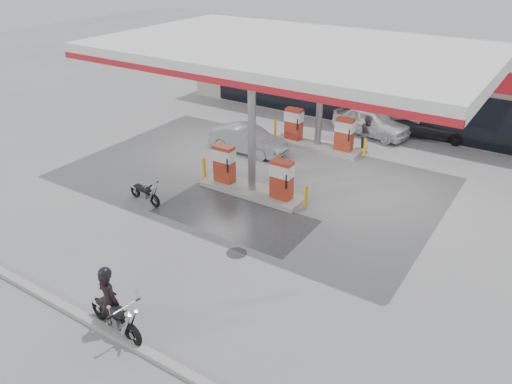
# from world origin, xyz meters

# --- Properties ---
(ground) EXTENTS (90.00, 90.00, 0.00)m
(ground) POSITION_xyz_m (0.00, 0.00, 0.00)
(ground) COLOR gray
(ground) RESTS_ON ground
(wet_patch) EXTENTS (6.00, 3.00, 0.00)m
(wet_patch) POSITION_xyz_m (0.50, 0.00, 0.00)
(wet_patch) COLOR #4C4C4F
(wet_patch) RESTS_ON ground
(drain_cover) EXTENTS (0.70, 0.70, 0.01)m
(drain_cover) POSITION_xyz_m (2.00, -2.00, 0.00)
(drain_cover) COLOR #38383A
(drain_cover) RESTS_ON ground
(kerb) EXTENTS (28.00, 0.25, 0.15)m
(kerb) POSITION_xyz_m (0.00, -7.00, 0.07)
(kerb) COLOR gray
(kerb) RESTS_ON ground
(store_building) EXTENTS (22.00, 8.22, 4.00)m
(store_building) POSITION_xyz_m (0.01, 15.94, 2.01)
(store_building) COLOR #ADA090
(store_building) RESTS_ON ground
(canopy) EXTENTS (16.00, 10.02, 5.51)m
(canopy) POSITION_xyz_m (0.00, 5.00, 5.27)
(canopy) COLOR silver
(canopy) RESTS_ON ground
(pump_island_near) EXTENTS (5.14, 1.30, 1.78)m
(pump_island_near) POSITION_xyz_m (0.00, 2.00, 0.71)
(pump_island_near) COLOR #9E9E99
(pump_island_near) RESTS_ON ground
(pump_island_far) EXTENTS (5.14, 1.30, 1.78)m
(pump_island_far) POSITION_xyz_m (0.00, 8.00, 0.71)
(pump_island_far) COLOR #9E9E99
(pump_island_far) RESTS_ON ground
(main_motorcycle) EXTENTS (2.20, 0.85, 1.13)m
(main_motorcycle) POSITION_xyz_m (1.46, -6.80, 0.50)
(main_motorcycle) COLOR black
(main_motorcycle) RESTS_ON ground
(biker_main) EXTENTS (0.72, 0.51, 1.88)m
(biker_main) POSITION_xyz_m (1.26, -6.78, 0.94)
(biker_main) COLOR black
(biker_main) RESTS_ON ground
(parked_motorcycle) EXTENTS (1.80, 0.69, 0.92)m
(parked_motorcycle) POSITION_xyz_m (-3.12, -1.00, 0.41)
(parked_motorcycle) COLOR black
(parked_motorcycle) RESTS_ON ground
(sedan_white) EXTENTS (4.45, 2.40, 1.44)m
(sedan_white) POSITION_xyz_m (1.55, 11.20, 0.72)
(sedan_white) COLOR white
(sedan_white) RESTS_ON ground
(attendant) EXTENTS (0.90, 1.03, 1.79)m
(attendant) POSITION_xyz_m (2.20, 9.00, 0.90)
(attendant) COLOR #4F4F53
(attendant) RESTS_ON ground
(hatchback_silver) EXTENTS (3.94, 1.40, 1.29)m
(hatchback_silver) POSITION_xyz_m (-2.61, 5.60, 0.65)
(hatchback_silver) COLOR gray
(hatchback_silver) RESTS_ON ground
(parked_car_left) EXTENTS (4.46, 2.96, 1.20)m
(parked_car_left) POSITION_xyz_m (-5.51, 14.00, 0.60)
(parked_car_left) COLOR black
(parked_car_left) RESTS_ON ground
(parked_car_right) EXTENTS (4.48, 2.49, 1.19)m
(parked_car_right) POSITION_xyz_m (4.50, 12.69, 0.59)
(parked_car_right) COLOR black
(parked_car_right) RESTS_ON ground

